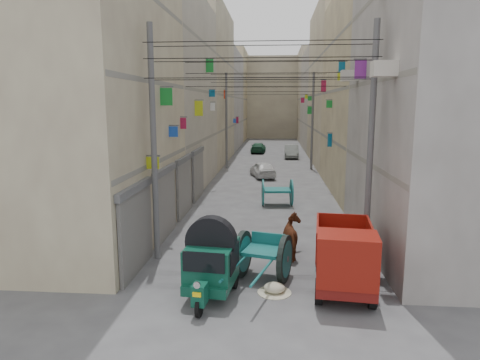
# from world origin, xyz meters

# --- Properties ---
(building_row_left) EXTENTS (8.00, 62.00, 14.00)m
(building_row_left) POSITION_xyz_m (-8.00, 34.13, 6.46)
(building_row_left) COLOR #C1B792
(building_row_left) RESTS_ON ground
(building_row_right) EXTENTS (8.00, 62.00, 14.00)m
(building_row_right) POSITION_xyz_m (8.00, 34.13, 6.46)
(building_row_right) COLOR #A7A19D
(building_row_right) RESTS_ON ground
(end_cap_building) EXTENTS (22.00, 10.00, 13.00)m
(end_cap_building) POSITION_xyz_m (0.00, 66.00, 6.50)
(end_cap_building) COLOR #B8AF91
(end_cap_building) RESTS_ON ground
(shutters_left) EXTENTS (0.18, 14.40, 2.88)m
(shutters_left) POSITION_xyz_m (-3.92, 10.38, 1.49)
(shutters_left) COLOR #4A494E
(shutters_left) RESTS_ON ground
(signboards) EXTENTS (8.22, 40.52, 5.67)m
(signboards) POSITION_xyz_m (-0.01, 21.66, 3.43)
(signboards) COLOR #18852D
(signboards) RESTS_ON ground
(ac_units) EXTENTS (0.70, 6.55, 3.35)m
(ac_units) POSITION_xyz_m (3.65, 7.67, 7.43)
(ac_units) COLOR beige
(ac_units) RESTS_ON ground
(utility_poles) EXTENTS (7.40, 22.20, 8.00)m
(utility_poles) POSITION_xyz_m (0.00, 17.00, 4.00)
(utility_poles) COLOR #565558
(utility_poles) RESTS_ON ground
(overhead_cables) EXTENTS (7.40, 22.52, 1.12)m
(overhead_cables) POSITION_xyz_m (0.00, 14.40, 6.77)
(overhead_cables) COLOR black
(overhead_cables) RESTS_ON ground
(auto_rickshaw) EXTENTS (1.61, 2.56, 1.76)m
(auto_rickshaw) POSITION_xyz_m (-1.24, 3.17, 1.04)
(auto_rickshaw) COLOR black
(auto_rickshaw) RESTS_ON ground
(tonga_cart) EXTENTS (2.02, 3.44, 1.46)m
(tonga_cart) POSITION_xyz_m (0.18, 4.49, 0.76)
(tonga_cart) COLOR black
(tonga_cart) RESTS_ON ground
(mini_truck) EXTENTS (1.97, 3.76, 2.03)m
(mini_truck) POSITION_xyz_m (2.52, 3.58, 0.97)
(mini_truck) COLOR black
(mini_truck) RESTS_ON ground
(second_cart) EXTENTS (1.73, 1.55, 1.43)m
(second_cart) POSITION_xyz_m (0.66, 14.45, 0.76)
(second_cart) COLOR #16605E
(second_cart) RESTS_ON ground
(feed_sack) EXTENTS (0.61, 0.49, 0.31)m
(feed_sack) POSITION_xyz_m (0.54, 3.49, 0.15)
(feed_sack) COLOR beige
(feed_sack) RESTS_ON ground
(horse) EXTENTS (1.03, 1.82, 1.46)m
(horse) POSITION_xyz_m (1.23, 6.57, 0.73)
(horse) COLOR brown
(horse) RESTS_ON ground
(distant_car_white) EXTENTS (2.28, 3.78, 1.20)m
(distant_car_white) POSITION_xyz_m (-0.39, 23.48, 0.60)
(distant_car_white) COLOR silver
(distant_car_white) RESTS_ON ground
(distant_car_grey) EXTENTS (1.42, 3.99, 1.31)m
(distant_car_grey) POSITION_xyz_m (2.21, 35.82, 0.66)
(distant_car_grey) COLOR slate
(distant_car_grey) RESTS_ON ground
(distant_car_green) EXTENTS (1.69, 3.92, 1.12)m
(distant_car_green) POSITION_xyz_m (-1.36, 40.28, 0.56)
(distant_car_green) COLOR #1B4F33
(distant_car_green) RESTS_ON ground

